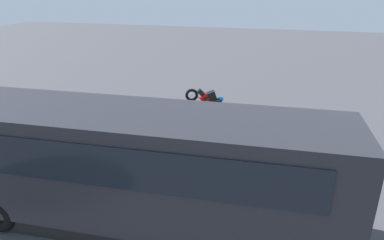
# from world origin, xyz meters

# --- Properties ---
(ground_plane) EXTENTS (80.00, 80.00, 0.00)m
(ground_plane) POSITION_xyz_m (0.00, 0.00, 0.00)
(ground_plane) COLOR #424247
(tour_bus) EXTENTS (10.52, 2.95, 3.25)m
(tour_bus) POSITION_xyz_m (0.75, 4.77, 1.65)
(tour_bus) COLOR #26262B
(tour_bus) RESTS_ON ground_plane
(spectator_far_left) EXTENTS (0.58, 0.37, 1.75)m
(spectator_far_left) POSITION_xyz_m (0.26, 1.97, 1.04)
(spectator_far_left) COLOR black
(spectator_far_left) RESTS_ON ground_plane
(spectator_left) EXTENTS (0.57, 0.32, 1.68)m
(spectator_left) POSITION_xyz_m (1.04, 2.06, 1.00)
(spectator_left) COLOR black
(spectator_left) RESTS_ON ground_plane
(spectator_centre) EXTENTS (0.57, 0.34, 1.76)m
(spectator_centre) POSITION_xyz_m (2.14, 1.78, 1.05)
(spectator_centre) COLOR black
(spectator_centre) RESTS_ON ground_plane
(parked_motorcycle_silver) EXTENTS (2.02, 0.75, 0.99)m
(parked_motorcycle_silver) POSITION_xyz_m (2.86, 2.70, 0.48)
(parked_motorcycle_silver) COLOR black
(parked_motorcycle_silver) RESTS_ON ground_plane
(stunt_motorcycle) EXTENTS (1.90, 0.97, 1.75)m
(stunt_motorcycle) POSITION_xyz_m (0.81, -3.12, 1.02)
(stunt_motorcycle) COLOR black
(stunt_motorcycle) RESTS_ON ground_plane
(traffic_cone) EXTENTS (0.34, 0.34, 0.63)m
(traffic_cone) POSITION_xyz_m (-0.99, -2.30, 0.30)
(traffic_cone) COLOR orange
(traffic_cone) RESTS_ON ground_plane
(bay_line_a) EXTENTS (0.32, 4.78, 0.01)m
(bay_line_a) POSITION_xyz_m (-1.60, -0.32, 0.00)
(bay_line_a) COLOR white
(bay_line_a) RESTS_ON ground_plane
(bay_line_b) EXTENTS (0.31, 4.53, 0.01)m
(bay_line_b) POSITION_xyz_m (0.98, -0.32, 0.00)
(bay_line_b) COLOR white
(bay_line_b) RESTS_ON ground_plane
(bay_line_c) EXTENTS (0.30, 4.39, 0.01)m
(bay_line_c) POSITION_xyz_m (3.56, -0.32, 0.00)
(bay_line_c) COLOR white
(bay_line_c) RESTS_ON ground_plane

